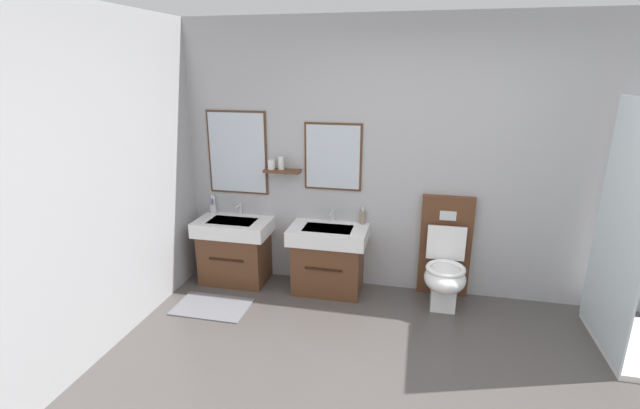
{
  "coord_description": "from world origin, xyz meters",
  "views": [
    {
      "loc": [
        -0.07,
        -2.29,
        2.16
      ],
      "look_at": [
        -0.95,
        1.61,
        0.93
      ],
      "focal_mm": 25.33,
      "sensor_mm": 36.0,
      "label": 1
    }
  ],
  "objects_px": {
    "toilet": "(445,265)",
    "toothbrush_cup": "(213,208)",
    "vanity_sink_right": "(328,257)",
    "soap_dispenser": "(362,217)",
    "vanity_sink_left": "(235,249)"
  },
  "relations": [
    {
      "from": "vanity_sink_right",
      "to": "toothbrush_cup",
      "type": "distance_m",
      "value": 1.34
    },
    {
      "from": "vanity_sink_right",
      "to": "soap_dispenser",
      "type": "xyz_separation_m",
      "value": [
        0.31,
        0.17,
        0.39
      ]
    },
    {
      "from": "vanity_sink_right",
      "to": "soap_dispenser",
      "type": "relative_size",
      "value": 4.47
    },
    {
      "from": "toilet",
      "to": "vanity_sink_left",
      "type": "bearing_deg",
      "value": -179.97
    },
    {
      "from": "vanity_sink_left",
      "to": "soap_dispenser",
      "type": "distance_m",
      "value": 1.36
    },
    {
      "from": "vanity_sink_left",
      "to": "toothbrush_cup",
      "type": "height_order",
      "value": "toothbrush_cup"
    },
    {
      "from": "toilet",
      "to": "toothbrush_cup",
      "type": "xyz_separation_m",
      "value": [
        -2.39,
        0.16,
        0.35
      ]
    },
    {
      "from": "vanity_sink_left",
      "to": "toothbrush_cup",
      "type": "bearing_deg",
      "value": 151.27
    },
    {
      "from": "toilet",
      "to": "toothbrush_cup",
      "type": "bearing_deg",
      "value": 176.15
    },
    {
      "from": "soap_dispenser",
      "to": "vanity_sink_left",
      "type": "bearing_deg",
      "value": -172.41
    },
    {
      "from": "toilet",
      "to": "toothbrush_cup",
      "type": "height_order",
      "value": "toilet"
    },
    {
      "from": "vanity_sink_left",
      "to": "toothbrush_cup",
      "type": "distance_m",
      "value": 0.5
    },
    {
      "from": "vanity_sink_left",
      "to": "toilet",
      "type": "distance_m",
      "value": 2.1
    },
    {
      "from": "vanity_sink_right",
      "to": "toothbrush_cup",
      "type": "height_order",
      "value": "toothbrush_cup"
    },
    {
      "from": "vanity_sink_left",
      "to": "vanity_sink_right",
      "type": "height_order",
      "value": "same"
    }
  ]
}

